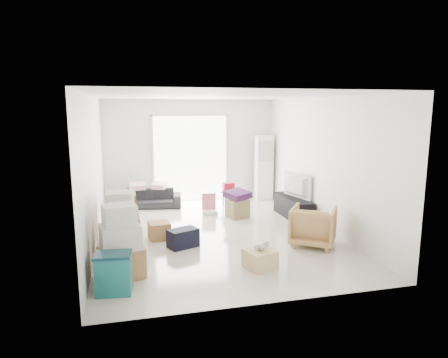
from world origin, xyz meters
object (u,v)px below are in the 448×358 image
armchair (313,224)px  ottoman (237,208)px  ac_tower (264,168)px  television (294,195)px  wood_crate (260,259)px  tv_console (293,207)px  sofa (150,195)px  kids_table (228,189)px  storage_bins (114,273)px

armchair → ottoman: armchair is taller
ac_tower → armchair: 3.77m
television → wood_crate: television is taller
tv_console → wood_crate: bearing=-123.1°
sofa → kids_table: bearing=-0.3°
ac_tower → television: (0.05, -1.91, -0.35)m
tv_console → ottoman: bearing=166.4°
tv_console → television: television is taller
tv_console → sofa: (-3.14, 1.76, 0.07)m
ac_tower → sofa: bearing=-177.2°
tv_console → storage_bins: storage_bins is taller
storage_bins → ottoman: (2.66, 3.27, -0.07)m
storage_bins → wood_crate: bearing=9.3°
ottoman → kids_table: size_ratio=0.72×
kids_table → sofa: bearing=171.8°
ottoman → sofa: bearing=142.4°
tv_console → storage_bins: size_ratio=2.48×
armchair → kids_table: 3.37m
ac_tower → ottoman: (-1.19, -1.61, -0.66)m
ottoman → wood_crate: 2.94m
ac_tower → wood_crate: 4.86m
television → armchair: 1.86m
ottoman → tv_console: bearing=-13.6°
wood_crate → storage_bins: bearing=-170.7°
kids_table → television: bearing=-51.9°
sofa → kids_table: 2.01m
ottoman → television: bearing=-13.6°
tv_console → kids_table: 1.88m
storage_bins → sofa: bearing=80.8°
television → armchair: armchair is taller
ac_tower → armchair: (-0.36, -3.72, -0.48)m
ac_tower → tv_console: 2.01m
ac_tower → sofa: 3.14m
tv_console → wood_crate: tv_console is taller
ac_tower → kids_table: size_ratio=2.96×
storage_bins → wood_crate: (2.20, 0.36, -0.14)m
armchair → ottoman: size_ratio=1.84×
ac_tower → kids_table: bearing=-158.4°
sofa → wood_crate: size_ratio=3.67×
television → kids_table: television is taller
tv_console → television: size_ratio=1.45×
sofa → armchair: size_ratio=2.00×
tv_console → television: bearing=-90.0°
ac_tower → wood_crate: bearing=-110.1°
wood_crate → tv_console: bearing=56.9°
kids_table → ottoman: bearing=-94.4°
storage_bins → wood_crate: storage_bins is taller
ac_tower → tv_console: (0.05, -1.91, -0.64)m
armchair → wood_crate: armchair is taller
tv_console → armchair: armchair is taller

